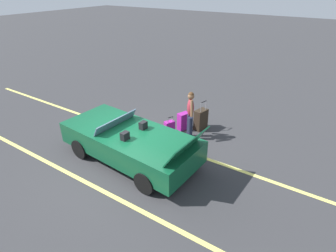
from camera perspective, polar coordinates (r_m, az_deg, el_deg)
name	(u,v)px	position (r m, az deg, el deg)	size (l,w,h in m)	color
ground_plane	(131,159)	(8.15, -7.80, -6.94)	(80.00, 80.00, 0.00)	#333335
lot_line_near	(155,141)	(8.94, -2.77, -3.14)	(18.00, 0.12, 0.01)	#EAE066
lot_line_mid	(95,187)	(7.35, -15.32, -12.40)	(18.00, 0.12, 0.01)	#EAE066
convertible_car	(125,140)	(7.94, -9.11, -2.94)	(4.32, 2.05, 1.50)	#0F4C2D
suitcase_large_black	(201,119)	(9.53, 6.97, 1.39)	(0.39, 0.53, 1.09)	#2D2319
suitcase_medium_bright	(183,121)	(9.50, 3.29, 1.05)	(0.36, 0.46, 0.62)	#991E8C
suitcase_small_carryon	(169,128)	(9.17, 0.29, -0.41)	(0.34, 0.39, 0.70)	#991E8C
traveler_person	(190,113)	(8.68, 4.77, 2.78)	(0.45, 0.53, 1.65)	#1E2338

